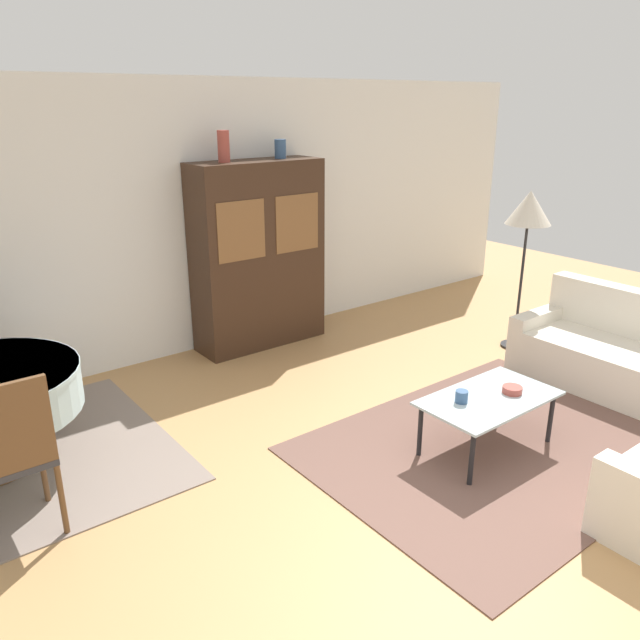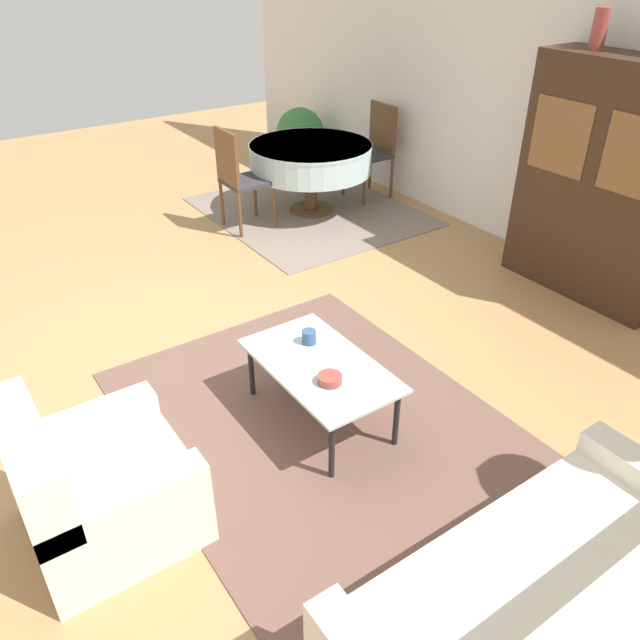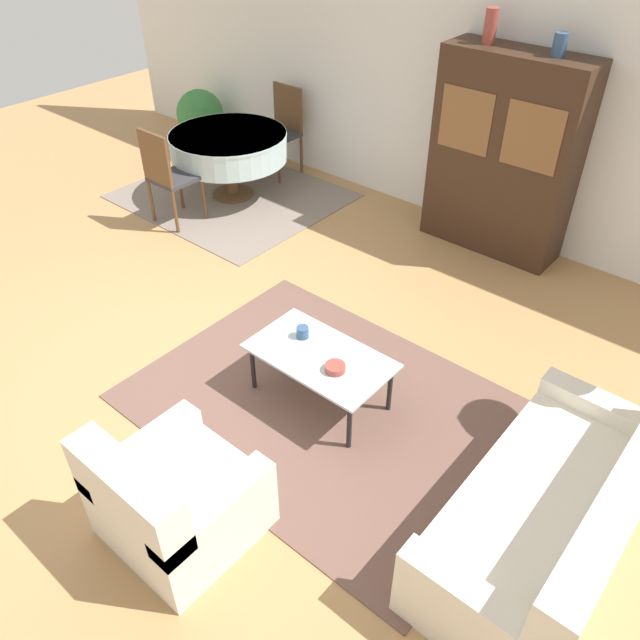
{
  "view_description": "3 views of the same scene",
  "coord_description": "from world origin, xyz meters",
  "px_view_note": "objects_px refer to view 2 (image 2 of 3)",
  "views": [
    {
      "loc": [
        -2.46,
        -2.03,
        2.5
      ],
      "look_at": [
        0.2,
        1.4,
        0.95
      ],
      "focal_mm": 35.0,
      "sensor_mm": 36.0,
      "label": 1
    },
    {
      "loc": [
        3.59,
        -1.3,
        2.67
      ],
      "look_at": [
        1.04,
        0.45,
        0.75
      ],
      "focal_mm": 35.0,
      "sensor_mm": 36.0,
      "label": 2
    },
    {
      "loc": [
        3.22,
        -2.13,
        3.36
      ],
      "look_at": [
        1.04,
        0.45,
        0.75
      ],
      "focal_mm": 35.0,
      "sensor_mm": 36.0,
      "label": 3
    }
  ],
  "objects_px": {
    "display_cabinet": "(605,183)",
    "coffee_table": "(320,369)",
    "bowl": "(330,379)",
    "dining_table": "(311,158)",
    "armchair": "(96,488)",
    "potted_plant": "(300,134)",
    "dining_chair_far": "(375,145)",
    "vase_tall": "(600,29)",
    "couch": "(556,614)",
    "dining_chair_near": "(238,174)",
    "cup": "(309,337)"
  },
  "relations": [
    {
      "from": "armchair",
      "to": "dining_chair_far",
      "type": "bearing_deg",
      "value": 125.94
    },
    {
      "from": "cup",
      "to": "vase_tall",
      "type": "height_order",
      "value": "vase_tall"
    },
    {
      "from": "cup",
      "to": "vase_tall",
      "type": "bearing_deg",
      "value": 95.2
    },
    {
      "from": "display_cabinet",
      "to": "dining_table",
      "type": "height_order",
      "value": "display_cabinet"
    },
    {
      "from": "dining_chair_near",
      "to": "dining_chair_far",
      "type": "relative_size",
      "value": 1.0
    },
    {
      "from": "dining_chair_near",
      "to": "cup",
      "type": "bearing_deg",
      "value": -19.41
    },
    {
      "from": "coffee_table",
      "to": "display_cabinet",
      "type": "bearing_deg",
      "value": 92.82
    },
    {
      "from": "display_cabinet",
      "to": "dining_chair_far",
      "type": "bearing_deg",
      "value": -178.74
    },
    {
      "from": "dining_chair_far",
      "to": "potted_plant",
      "type": "relative_size",
      "value": 1.35
    },
    {
      "from": "dining_chair_near",
      "to": "vase_tall",
      "type": "bearing_deg",
      "value": 36.33
    },
    {
      "from": "dining_chair_far",
      "to": "armchair",
      "type": "bearing_deg",
      "value": 125.94
    },
    {
      "from": "vase_tall",
      "to": "bowl",
      "type": "bearing_deg",
      "value": -77.13
    },
    {
      "from": "couch",
      "to": "bowl",
      "type": "distance_m",
      "value": 1.66
    },
    {
      "from": "dining_chair_near",
      "to": "bowl",
      "type": "xyz_separation_m",
      "value": [
        3.18,
        -1.1,
        -0.14
      ]
    },
    {
      "from": "couch",
      "to": "dining_chair_near",
      "type": "relative_size",
      "value": 1.75
    },
    {
      "from": "armchair",
      "to": "potted_plant",
      "type": "distance_m",
      "value": 6.1
    },
    {
      "from": "coffee_table",
      "to": "dining_chair_near",
      "type": "height_order",
      "value": "dining_chair_near"
    },
    {
      "from": "display_cabinet",
      "to": "bowl",
      "type": "relative_size",
      "value": 13.23
    },
    {
      "from": "display_cabinet",
      "to": "potted_plant",
      "type": "height_order",
      "value": "display_cabinet"
    },
    {
      "from": "dining_chair_far",
      "to": "vase_tall",
      "type": "xyz_separation_m",
      "value": [
        2.51,
        0.06,
        1.47
      ]
    },
    {
      "from": "vase_tall",
      "to": "display_cabinet",
      "type": "bearing_deg",
      "value": -0.15
    },
    {
      "from": "armchair",
      "to": "dining_chair_near",
      "type": "xyz_separation_m",
      "value": [
        -3.09,
        2.48,
        0.3
      ]
    },
    {
      "from": "dining_chair_near",
      "to": "bowl",
      "type": "height_order",
      "value": "dining_chair_near"
    },
    {
      "from": "display_cabinet",
      "to": "vase_tall",
      "type": "xyz_separation_m",
      "value": [
        -0.34,
        0.0,
        1.11
      ]
    },
    {
      "from": "couch",
      "to": "coffee_table",
      "type": "height_order",
      "value": "couch"
    },
    {
      "from": "couch",
      "to": "cup",
      "type": "bearing_deg",
      "value": 85.58
    },
    {
      "from": "dining_table",
      "to": "couch",
      "type": "bearing_deg",
      "value": -22.73
    },
    {
      "from": "dining_table",
      "to": "bowl",
      "type": "bearing_deg",
      "value": -32.09
    },
    {
      "from": "cup",
      "to": "bowl",
      "type": "xyz_separation_m",
      "value": [
        0.42,
        -0.13,
        -0.02
      ]
    },
    {
      "from": "dining_table",
      "to": "bowl",
      "type": "xyz_separation_m",
      "value": [
        3.18,
        -2.0,
        -0.15
      ]
    },
    {
      "from": "dining_chair_far",
      "to": "couch",
      "type": "bearing_deg",
      "value": 148.91
    },
    {
      "from": "potted_plant",
      "to": "couch",
      "type": "bearing_deg",
      "value": -24.14
    },
    {
      "from": "display_cabinet",
      "to": "coffee_table",
      "type": "bearing_deg",
      "value": -87.18
    },
    {
      "from": "couch",
      "to": "dining_chair_far",
      "type": "xyz_separation_m",
      "value": [
        -4.83,
        2.91,
        0.3
      ]
    },
    {
      "from": "coffee_table",
      "to": "dining_table",
      "type": "xyz_separation_m",
      "value": [
        -2.99,
        1.94,
        0.22
      ]
    },
    {
      "from": "display_cabinet",
      "to": "armchair",
      "type": "bearing_deg",
      "value": -86.9
    },
    {
      "from": "coffee_table",
      "to": "dining_chair_near",
      "type": "relative_size",
      "value": 1.0
    },
    {
      "from": "coffee_table",
      "to": "vase_tall",
      "type": "height_order",
      "value": "vase_tall"
    },
    {
      "from": "coffee_table",
      "to": "cup",
      "type": "xyz_separation_m",
      "value": [
        -0.23,
        0.07,
        0.09
      ]
    },
    {
      "from": "armchair",
      "to": "dining_chair_far",
      "type": "relative_size",
      "value": 0.78
    },
    {
      "from": "dining_table",
      "to": "display_cabinet",
      "type": "bearing_deg",
      "value": 18.48
    },
    {
      "from": "couch",
      "to": "display_cabinet",
      "type": "bearing_deg",
      "value": 33.62
    },
    {
      "from": "couch",
      "to": "display_cabinet",
      "type": "relative_size",
      "value": 0.95
    },
    {
      "from": "couch",
      "to": "potted_plant",
      "type": "height_order",
      "value": "couch"
    },
    {
      "from": "armchair",
      "to": "potted_plant",
      "type": "relative_size",
      "value": 1.06
    },
    {
      "from": "coffee_table",
      "to": "dining_table",
      "type": "relative_size",
      "value": 0.78
    },
    {
      "from": "couch",
      "to": "potted_plant",
      "type": "distance_m",
      "value": 6.83
    },
    {
      "from": "coffee_table",
      "to": "display_cabinet",
      "type": "relative_size",
      "value": 0.54
    },
    {
      "from": "display_cabinet",
      "to": "dining_chair_near",
      "type": "height_order",
      "value": "display_cabinet"
    },
    {
      "from": "dining_chair_far",
      "to": "vase_tall",
      "type": "height_order",
      "value": "vase_tall"
    }
  ]
}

